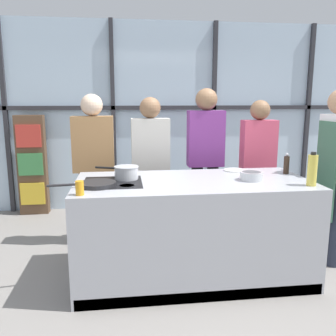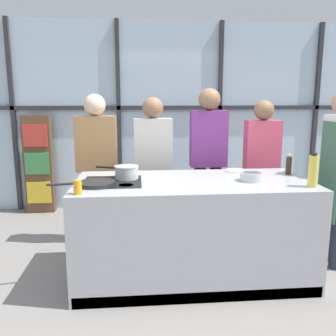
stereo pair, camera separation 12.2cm
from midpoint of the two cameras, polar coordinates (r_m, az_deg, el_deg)
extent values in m
plane|color=gray|center=(3.59, 4.80, -16.65)|extent=(18.00, 18.00, 0.00)
cube|color=silver|center=(5.50, 0.89, 8.22)|extent=(6.40, 0.04, 2.80)
cube|color=#2D2D33|center=(5.45, 0.95, 9.67)|extent=(6.40, 0.06, 0.06)
cube|color=#2D2D33|center=(5.70, -23.00, 7.46)|extent=(0.06, 0.06, 2.80)
cube|color=#2D2D33|center=(5.43, -7.23, 8.10)|extent=(0.06, 0.06, 2.80)
cube|color=#2D2D33|center=(5.58, 8.88, 8.13)|extent=(0.06, 0.06, 2.80)
cube|color=#2D2D33|center=(6.13, 23.08, 7.64)|extent=(0.06, 0.06, 2.80)
cube|color=brown|center=(5.55, -19.41, 0.57)|extent=(0.40, 0.16, 1.44)
cube|color=gold|center=(5.54, -19.39, -3.73)|extent=(0.34, 0.03, 0.32)
cube|color=#3D8447|center=(5.45, -19.68, 0.69)|extent=(0.34, 0.03, 0.32)
cube|color=red|center=(5.40, -19.95, 4.91)|extent=(0.34, 0.03, 0.32)
cube|color=#A8AAB2|center=(3.40, 4.93, -9.67)|extent=(2.14, 1.00, 0.93)
cube|color=black|center=(3.22, -7.84, -2.34)|extent=(0.52, 0.52, 0.01)
cube|color=black|center=(3.15, 6.40, -19.88)|extent=(2.10, 0.03, 0.10)
cylinder|color=#38383D|center=(3.11, -10.25, -2.86)|extent=(0.13, 0.13, 0.01)
cylinder|color=#38383D|center=(3.10, -5.64, -2.80)|extent=(0.13, 0.13, 0.01)
cylinder|color=#38383D|center=(3.35, -9.87, -1.85)|extent=(0.13, 0.13, 0.01)
cylinder|color=#38383D|center=(3.34, -5.60, -1.79)|extent=(0.13, 0.13, 0.01)
cylinder|color=#232838|center=(4.07, 25.23, -7.57)|extent=(0.13, 0.13, 0.88)
cube|color=#38664C|center=(3.82, 25.24, -0.55)|extent=(0.02, 0.34, 0.97)
cylinder|color=#47382D|center=(4.22, -8.88, -6.15)|extent=(0.15, 0.15, 0.86)
cylinder|color=#47382D|center=(4.24, -11.65, -6.16)|extent=(0.15, 0.15, 0.86)
cube|color=#A37547|center=(4.07, -10.62, 3.85)|extent=(0.45, 0.20, 0.62)
sphere|color=beige|center=(4.05, -10.83, 9.91)|extent=(0.24, 0.24, 0.24)
cylinder|color=#232838|center=(4.22, -0.18, -6.11)|extent=(0.14, 0.14, 0.84)
cylinder|color=#232838|center=(4.21, -2.82, -6.17)|extent=(0.14, 0.14, 0.84)
cube|color=beige|center=(4.06, -1.55, 3.69)|extent=(0.43, 0.19, 0.61)
sphere|color=#8C6647|center=(4.03, -1.58, 9.65)|extent=(0.24, 0.24, 0.24)
cylinder|color=black|center=(4.32, 8.34, -5.51)|extent=(0.13, 0.13, 0.89)
cylinder|color=black|center=(4.28, 5.88, -5.60)|extent=(0.13, 0.13, 0.89)
cube|color=#7A3384|center=(4.14, 7.37, 4.68)|extent=(0.42, 0.19, 0.64)
sphere|color=#8C6647|center=(4.12, 7.52, 10.87)|extent=(0.25, 0.25, 0.25)
cylinder|color=black|center=(4.51, 16.29, -5.55)|extent=(0.13, 0.13, 0.83)
cylinder|color=black|center=(4.45, 14.09, -5.67)|extent=(0.13, 0.13, 0.83)
cube|color=#DB4C6B|center=(4.34, 15.66, 3.45)|extent=(0.41, 0.18, 0.60)
sphere|color=#8C6647|center=(4.31, 15.95, 8.91)|extent=(0.23, 0.23, 0.23)
cylinder|color=#232326|center=(3.10, -10.26, -2.47)|extent=(0.32, 0.32, 0.04)
cylinder|color=#B26B2D|center=(3.10, -10.27, -2.22)|extent=(0.25, 0.25, 0.01)
cylinder|color=#232326|center=(3.11, -15.55, -2.52)|extent=(0.26, 0.05, 0.02)
cylinder|color=silver|center=(3.33, -5.62, -0.71)|extent=(0.22, 0.22, 0.12)
cylinder|color=silver|center=(3.31, -5.64, 0.25)|extent=(0.23, 0.23, 0.01)
cylinder|color=black|center=(3.39, -8.93, 0.11)|extent=(0.19, 0.08, 0.02)
cylinder|color=white|center=(3.74, 11.86, -0.42)|extent=(0.22, 0.22, 0.01)
cylinder|color=silver|center=(3.33, 14.30, -1.36)|extent=(0.21, 0.21, 0.08)
cylinder|color=#4C4C51|center=(3.32, 14.32, -0.80)|extent=(0.17, 0.17, 0.01)
cylinder|color=#E0CC4C|center=(3.25, 23.25, -0.51)|extent=(0.08, 0.08, 0.27)
cylinder|color=black|center=(3.23, 23.44, 2.03)|extent=(0.04, 0.04, 0.02)
cylinder|color=#332319|center=(3.71, 19.68, 0.33)|extent=(0.05, 0.05, 0.17)
sphere|color=#B2B2B7|center=(3.69, 19.79, 1.91)|extent=(0.03, 0.03, 0.03)
cylinder|color=orange|center=(2.84, -13.09, -3.02)|extent=(0.06, 0.06, 0.11)
camera|label=1|loc=(0.06, -88.94, 0.20)|focal=38.00mm
camera|label=2|loc=(0.06, 91.06, -0.20)|focal=38.00mm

